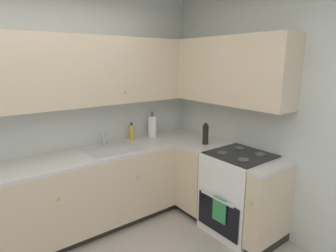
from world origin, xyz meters
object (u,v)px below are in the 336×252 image
(oil_bottle, at_px, (205,134))
(oven_range, at_px, (239,192))
(soap_bottle, at_px, (132,132))
(paper_towel_roll, at_px, (152,126))

(oil_bottle, bearing_deg, oven_range, -87.96)
(soap_bottle, height_order, oil_bottle, oil_bottle)
(oven_range, height_order, soap_bottle, soap_bottle)
(soap_bottle, xyz_separation_m, paper_towel_roll, (0.30, -0.02, 0.04))
(soap_bottle, relative_size, paper_towel_roll, 0.67)
(oven_range, distance_m, soap_bottle, 1.45)
(oven_range, distance_m, paper_towel_roll, 1.35)
(soap_bottle, bearing_deg, oven_range, -62.10)
(paper_towel_roll, bearing_deg, oven_range, -74.04)
(oven_range, height_order, oil_bottle, oil_bottle)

